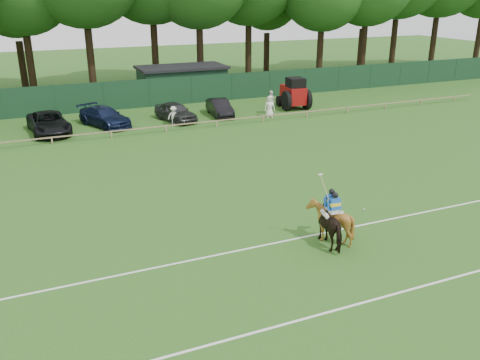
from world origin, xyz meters
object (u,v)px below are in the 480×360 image
polo_ball (364,209)px  utility_shed (182,82)px  hatch_grey (176,112)px  estate_black (220,107)px  horse_chestnut (330,221)px  tractor (294,94)px  horse_dark (333,225)px  spectator_mid (271,102)px  spectator_left (173,116)px  suv_black (49,123)px  spectator_right (270,107)px  sedan_navy (105,117)px

polo_ball → utility_shed: (0.23, 29.68, 1.49)m
hatch_grey → polo_ball: hatch_grey is taller
estate_black → polo_ball: (-0.77, -21.00, -0.64)m
horse_chestnut → tractor: (11.08, 23.05, 0.38)m
estate_black → tractor: size_ratio=1.21×
horse_dark → horse_chestnut: size_ratio=1.15×
estate_black → polo_ball: size_ratio=46.31×
horse_dark → spectator_mid: bearing=-106.2°
hatch_grey → spectator_left: hatch_grey is taller
horse_chestnut → polo_ball: bearing=-144.3°
estate_black → spectator_mid: (4.20, -1.07, 0.30)m
estate_black → utility_shed: size_ratio=0.50×
suv_black → estate_black: size_ratio=1.32×
hatch_grey → utility_shed: utility_shed is taller
spectator_left → tractor: (11.46, 1.54, 0.56)m
tractor → horse_chestnut: bearing=-110.1°
spectator_right → polo_ball: spectator_right is taller
horse_dark → estate_black: bearing=-95.7°
polo_ball → horse_chestnut: bearing=-148.1°
utility_shed → tractor: 11.52m
estate_black → spectator_right: spectator_right is taller
tractor → spectator_right: bearing=-142.5°
polo_ball → spectator_left: bearing=100.6°
suv_black → polo_ball: size_ratio=61.07×
estate_black → spectator_mid: spectator_mid is taller
horse_chestnut → polo_ball: (3.29, 2.04, -0.87)m
sedan_navy → utility_shed: (8.85, 8.44, 0.81)m
hatch_grey → utility_shed: 9.65m
horse_dark → polo_ball: (3.31, 2.33, -0.84)m
sedan_navy → spectator_left: bearing=-44.2°
sedan_navy → tractor: bearing=-25.3°
suv_black → hatch_grey: size_ratio=1.26×
horse_chestnut → tractor: size_ratio=0.53×
spectator_mid → suv_black: bearing=158.2°
suv_black → hatch_grey: (9.58, -0.04, -0.02)m
sedan_navy → tractor: (16.42, -0.24, 0.56)m
spectator_mid → horse_chestnut: bearing=-129.8°
horse_dark → polo_ball: horse_dark is taller
estate_black → utility_shed: bearing=99.4°
spectator_left → spectator_right: size_ratio=0.83×
sedan_navy → polo_ball: bearing=-92.4°
horse_chestnut → sedan_navy: 23.89m
spectator_left → spectator_right: bearing=-10.7°
horse_chestnut → hatch_grey: horse_chestnut is taller
spectator_right → utility_shed: bearing=119.5°
horse_dark → utility_shed: 32.21m
hatch_grey → spectator_mid: (8.11, -0.74, 0.24)m
horse_dark → horse_chestnut: 0.28m
sedan_navy → spectator_right: spectator_right is taller
hatch_grey → spectator_mid: size_ratio=2.22×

